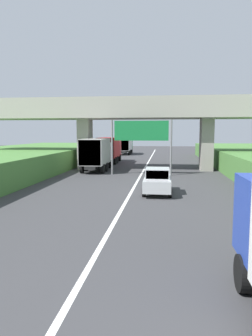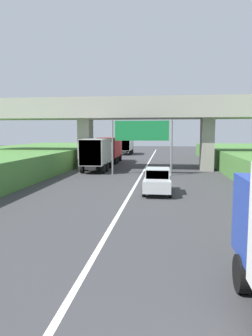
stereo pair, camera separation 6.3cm
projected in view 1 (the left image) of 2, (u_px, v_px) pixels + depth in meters
lane_centre_stripe at (139, 179)px, 27.70m from camera, size 0.20×99.20×0.01m
overpass_bridge at (144, 116)px, 34.35m from camera, size 40.00×4.80×7.82m
overhead_highway_sign at (141, 134)px, 29.99m from camera, size 5.88×0.18×5.32m
truck_white at (97, 153)px, 33.53m from camera, size 2.44×7.30×3.44m
truck_red at (110, 149)px, 42.62m from camera, size 2.44×7.30×3.44m
truck_green at (125, 144)px, 59.59m from camera, size 2.44×7.30×3.44m
car_silver at (157, 181)px, 20.95m from camera, size 1.86×4.10×1.72m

